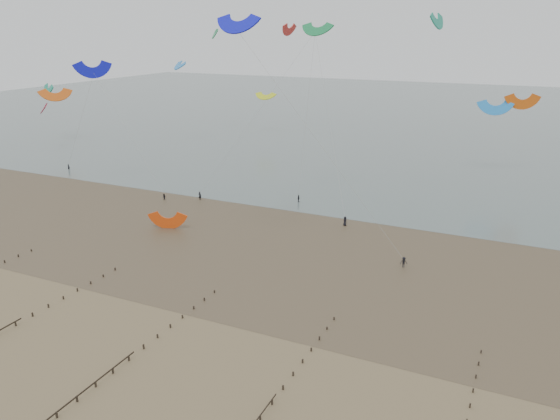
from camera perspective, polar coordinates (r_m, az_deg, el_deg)
The scene contains 6 objects.
ground at distance 72.66m, azimuth -14.68°, elevation -11.68°, with size 500.00×500.00×0.00m, color brown.
sea_and_shore at distance 100.40m, azimuth -4.12°, elevation -2.45°, with size 500.00×665.00×0.03m.
kitesurfer_lead at distance 120.60m, azimuth -8.38°, elevation 1.48°, with size 0.69×0.45×1.89m, color black.
kitesurfers at distance 103.82m, azimuth 17.02°, elevation -2.01°, with size 139.76×29.23×1.89m.
grounded_kite at distance 104.83m, azimuth -11.61°, elevation -1.88°, with size 6.29×3.29×4.79m, color #E8450E, non-canonical shape.
kites_airborne at distance 147.55m, azimuth 3.40°, elevation 13.13°, with size 240.11×115.25×34.93m.
Camera 1 is at (41.94, -47.36, 35.74)m, focal length 35.00 mm.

